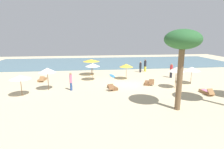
{
  "coord_description": "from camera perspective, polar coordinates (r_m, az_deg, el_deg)",
  "views": [
    {
      "loc": [
        -4.27,
        -19.85,
        5.62
      ],
      "look_at": [
        -1.83,
        0.5,
        1.1
      ],
      "focal_mm": 29.0,
      "sensor_mm": 36.0,
      "label": 1
    }
  ],
  "objects": [
    {
      "name": "lounger_2",
      "position": [
        24.11,
        -21.12,
        -1.48
      ],
      "size": [
        0.86,
        1.76,
        0.69
      ],
      "color": "olive",
      "rests_on": "ground_plane"
    },
    {
      "name": "person_3",
      "position": [
        28.59,
        20.6,
        2.17
      ],
      "size": [
        0.36,
        0.36,
        1.8
      ],
      "color": "white",
      "rests_on": "ground_plane"
    },
    {
      "name": "umbrella_0",
      "position": [
        22.75,
        23.89,
        1.66
      ],
      "size": [
        1.87,
        1.87,
        2.02
      ],
      "color": "brown",
      "rests_on": "ground_plane"
    },
    {
      "name": "person_4",
      "position": [
        25.28,
        18.18,
        1.18
      ],
      "size": [
        0.53,
        0.53,
        1.9
      ],
      "color": "#26262D",
      "rests_on": "ground_plane"
    },
    {
      "name": "lounger_3",
      "position": [
        19.1,
        0.12,
        -4.14
      ],
      "size": [
        1.08,
        1.77,
        0.71
      ],
      "color": "brown",
      "rests_on": "ground_plane"
    },
    {
      "name": "umbrella_2",
      "position": [
        19.53,
        -19.75,
        1.29
      ],
      "size": [
        1.74,
        1.74,
        2.33
      ],
      "color": "brown",
      "rests_on": "ground_plane"
    },
    {
      "name": "umbrella_4",
      "position": [
        18.63,
        -26.96,
        -0.78
      ],
      "size": [
        1.87,
        1.87,
        1.98
      ],
      "color": "olive",
      "rests_on": "ground_plane"
    },
    {
      "name": "ground_plane",
      "position": [
        21.07,
        5.13,
        -3.09
      ],
      "size": [
        60.0,
        60.0,
        0.0
      ],
      "primitive_type": "plane",
      "color": "beige"
    },
    {
      "name": "lounger_0",
      "position": [
        21.34,
        11.21,
        -2.6
      ],
      "size": [
        1.18,
        1.76,
        0.72
      ],
      "color": "brown",
      "rests_on": "ground_plane"
    },
    {
      "name": "umbrella_1",
      "position": [
        22.44,
        -6.14,
        3.03
      ],
      "size": [
        1.77,
        1.77,
        2.18
      ],
      "color": "brown",
      "rests_on": "ground_plane"
    },
    {
      "name": "ocean_water",
      "position": [
        37.51,
        -0.21,
        3.87
      ],
      "size": [
        48.0,
        16.0,
        0.06
      ],
      "primitive_type": "cube",
      "color": "slate",
      "rests_on": "ground_plane"
    },
    {
      "name": "person_1",
      "position": [
        27.84,
        8.96,
        2.39
      ],
      "size": [
        0.42,
        0.42,
        1.67
      ],
      "color": "#26262D",
      "rests_on": "ground_plane"
    },
    {
      "name": "person_2",
      "position": [
        28.61,
        10.42,
        2.83
      ],
      "size": [
        0.41,
        0.41,
        1.88
      ],
      "color": "yellow",
      "rests_on": "ground_plane"
    },
    {
      "name": "umbrella_6",
      "position": [
        22.96,
        4.53,
        2.87
      ],
      "size": [
        1.71,
        1.71,
        2.02
      ],
      "color": "olive",
      "rests_on": "ground_plane"
    },
    {
      "name": "umbrella_3",
      "position": [
        25.37,
        -6.58,
        4.43
      ],
      "size": [
        2.27,
        2.27,
        2.29
      ],
      "color": "brown",
      "rests_on": "ground_plane"
    },
    {
      "name": "surfboard",
      "position": [
        25.14,
        0.08,
        -0.4
      ],
      "size": [
        0.86,
        2.38,
        0.07
      ],
      "color": "#338CCC",
      "rests_on": "ground_plane"
    },
    {
      "name": "palm_2",
      "position": [
        13.97,
        21.36,
        9.37
      ],
      "size": [
        2.61,
        2.61,
        6.02
      ],
      "color": "brown",
      "rests_on": "ground_plane"
    },
    {
      "name": "umbrella_5",
      "position": [
        20.21,
        19.65,
        1.56
      ],
      "size": [
        1.73,
        1.73,
        2.31
      ],
      "color": "olive",
      "rests_on": "ground_plane"
    },
    {
      "name": "lounger_1",
      "position": [
        19.86,
        27.68,
        -4.94
      ],
      "size": [
        0.68,
        1.73,
        0.67
      ],
      "color": "olive",
      "rests_on": "ground_plane"
    },
    {
      "name": "person_0",
      "position": [
        18.95,
        -12.83,
        -2.06
      ],
      "size": [
        0.36,
        0.36,
        1.88
      ],
      "color": "#2D4C8C",
      "rests_on": "ground_plane"
    }
  ]
}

